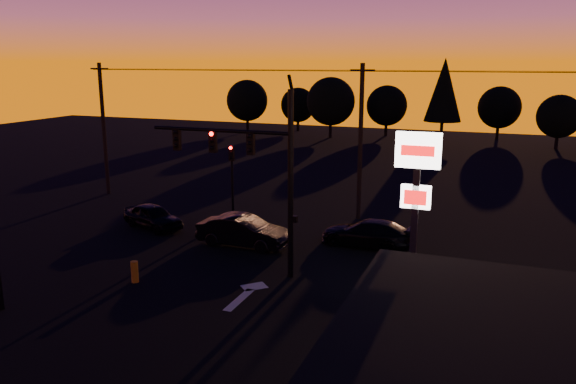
% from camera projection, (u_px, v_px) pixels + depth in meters
% --- Properties ---
extents(ground, '(120.00, 120.00, 0.00)m').
position_uv_depth(ground, '(216.00, 308.00, 21.19)').
color(ground, black).
rests_on(ground, ground).
extents(lane_arrow, '(1.20, 3.10, 0.01)m').
position_uv_depth(lane_arrow, '(247.00, 293.00, 22.53)').
color(lane_arrow, beige).
rests_on(lane_arrow, ground).
extents(traffic_signal_mast, '(6.79, 0.52, 8.58)m').
position_uv_depth(traffic_signal_mast, '(255.00, 162.00, 23.73)').
color(traffic_signal_mast, black).
rests_on(traffic_signal_mast, ground).
extents(secondary_signal, '(0.30, 0.31, 4.35)m').
position_uv_depth(secondary_signal, '(232.00, 171.00, 32.72)').
color(secondary_signal, black).
rests_on(secondary_signal, ground).
extents(pylon_sign, '(1.50, 0.28, 6.80)m').
position_uv_depth(pylon_sign, '(416.00, 188.00, 18.99)').
color(pylon_sign, black).
rests_on(pylon_sign, ground).
extents(utility_pole_0, '(1.40, 0.26, 9.00)m').
position_uv_depth(utility_pole_0, '(104.00, 128.00, 38.45)').
color(utility_pole_0, black).
rests_on(utility_pole_0, ground).
extents(utility_pole_1, '(1.40, 0.26, 9.00)m').
position_uv_depth(utility_pole_1, '(360.00, 142.00, 32.17)').
color(utility_pole_1, black).
rests_on(utility_pole_1, ground).
extents(power_wires, '(36.00, 1.22, 0.07)m').
position_uv_depth(power_wires, '(362.00, 71.00, 31.26)').
color(power_wires, black).
rests_on(power_wires, ground).
extents(bollard, '(0.31, 0.31, 0.92)m').
position_uv_depth(bollard, '(135.00, 272.00, 23.58)').
color(bollard, '#C37E11').
rests_on(bollard, ground).
extents(tree_0, '(5.36, 5.36, 6.74)m').
position_uv_depth(tree_0, '(247.00, 101.00, 73.39)').
color(tree_0, black).
rests_on(tree_0, ground).
extents(tree_1, '(4.54, 4.54, 5.71)m').
position_uv_depth(tree_1, '(298.00, 105.00, 74.17)').
color(tree_1, black).
rests_on(tree_1, ground).
extents(tree_2, '(5.77, 5.78, 7.26)m').
position_uv_depth(tree_2, '(331.00, 101.00, 67.31)').
color(tree_2, black).
rests_on(tree_2, ground).
extents(tree_3, '(4.95, 4.95, 6.22)m').
position_uv_depth(tree_3, '(387.00, 106.00, 69.00)').
color(tree_3, black).
rests_on(tree_3, ground).
extents(tree_4, '(4.18, 4.18, 9.50)m').
position_uv_depth(tree_4, '(444.00, 90.00, 63.33)').
color(tree_4, black).
rests_on(tree_4, ground).
extents(tree_5, '(4.95, 4.95, 6.22)m').
position_uv_depth(tree_5, '(499.00, 107.00, 66.28)').
color(tree_5, black).
rests_on(tree_5, ground).
extents(tree_6, '(4.54, 4.54, 5.71)m').
position_uv_depth(tree_6, '(559.00, 116.00, 58.81)').
color(tree_6, black).
rests_on(tree_6, ground).
extents(car_left, '(4.20, 2.80, 1.33)m').
position_uv_depth(car_left, '(153.00, 216.00, 31.25)').
color(car_left, black).
rests_on(car_left, ground).
extents(car_mid, '(4.71, 1.74, 1.54)m').
position_uv_depth(car_mid, '(243.00, 231.00, 28.18)').
color(car_mid, black).
rests_on(car_mid, ground).
extents(car_right, '(4.85, 2.29, 1.37)m').
position_uv_depth(car_right, '(368.00, 233.00, 28.12)').
color(car_right, black).
rests_on(car_right, ground).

